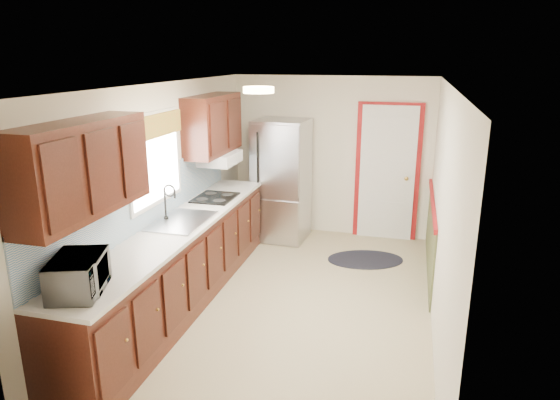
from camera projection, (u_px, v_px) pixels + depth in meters
The scene contains 8 objects.
room_shell at pixel (293, 202), 5.25m from camera, with size 3.20×5.20×2.52m.
kitchen_run at pixel (175, 235), 5.39m from camera, with size 0.63×4.00×2.20m.
back_wall_trim at pixel (396, 185), 7.14m from camera, with size 1.12×2.30×2.08m.
ceiling_fixture at pixel (259, 90), 4.81m from camera, with size 0.30×0.30×0.06m, color #FFD88C.
microwave at pixel (78, 271), 3.76m from camera, with size 0.52×0.29×0.35m, color white.
refrigerator at pixel (282, 180), 7.40m from camera, with size 0.78×0.77×1.80m.
rug at pixel (365, 259), 6.79m from camera, with size 1.02×0.66×0.01m, color black.
cooktop at pixel (215, 198), 6.31m from camera, with size 0.48×0.58×0.02m, color black.
Camera 1 is at (1.16, -4.90, 2.68)m, focal length 32.00 mm.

